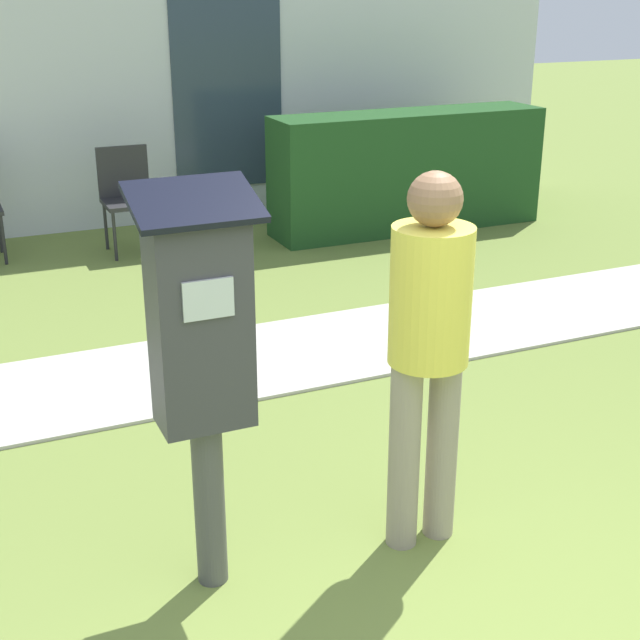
% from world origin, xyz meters
% --- Properties ---
extents(sidewalk, '(12.00, 1.10, 0.02)m').
position_xyz_m(sidewalk, '(0.00, 3.10, 0.01)').
color(sidewalk, '#B7B2A8').
rests_on(sidewalk, ground).
extents(building_facade, '(10.00, 0.26, 3.20)m').
position_xyz_m(building_facade, '(0.00, 6.81, 1.60)').
color(building_facade, silver).
rests_on(building_facade, ground).
extents(parking_meter, '(0.44, 0.31, 1.59)m').
position_xyz_m(parking_meter, '(-0.56, 1.12, 1.02)').
color(parking_meter, '#4C4C4C').
rests_on(parking_meter, ground).
extents(person_standing, '(0.32, 0.32, 1.58)m').
position_xyz_m(person_standing, '(0.33, 1.03, 0.93)').
color(person_standing, gray).
rests_on(person_standing, ground).
extents(outdoor_chair_middle, '(0.44, 0.44, 0.90)m').
position_xyz_m(outdoor_chair_middle, '(0.18, 5.87, 0.53)').
color(outdoor_chair_middle, '#262628').
rests_on(outdoor_chair_middle, ground).
extents(hedge_row, '(2.63, 0.60, 1.10)m').
position_xyz_m(hedge_row, '(2.77, 5.54, 0.55)').
color(hedge_row, '#1E471E').
rests_on(hedge_row, ground).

